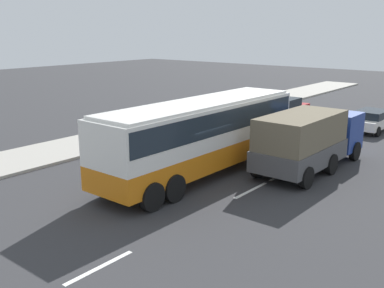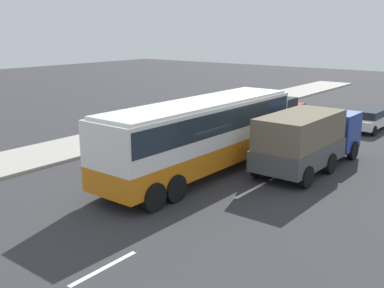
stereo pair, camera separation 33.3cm
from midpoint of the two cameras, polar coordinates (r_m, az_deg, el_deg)
ground_plane at (r=20.12m, az=-0.56°, el=-4.53°), size 120.00×120.00×0.00m
sidewalk_curb at (r=26.11m, az=-15.51°, el=-0.47°), size 80.00×4.00×0.15m
lane_centreline at (r=13.92m, az=-8.67°, el=-13.66°), size 23.20×0.16×0.01m
coach_bus at (r=20.28m, az=0.76°, el=1.82°), size 11.49×2.87×3.40m
cargo_truck at (r=21.98m, az=14.04°, el=0.78°), size 7.32×2.68×2.78m
car_white_minivan at (r=31.90m, az=21.03°, el=2.96°), size 4.35×2.05×1.38m
car_red_compact at (r=34.10m, az=10.95°, el=4.46°), size 4.71×2.00×1.57m
pedestrian_near_curb at (r=32.04m, az=-1.82°, el=4.49°), size 0.32×0.32×1.56m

